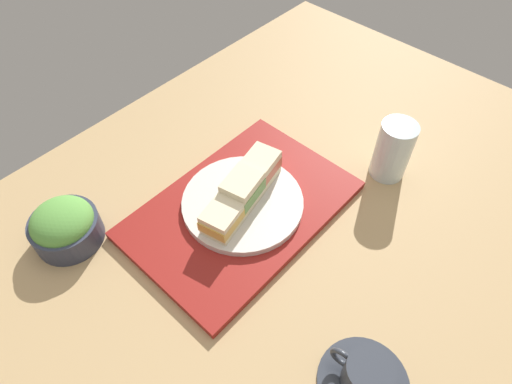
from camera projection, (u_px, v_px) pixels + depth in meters
The scene contains 9 objects.
ground_plane at pixel (283, 228), 84.68cm from camera, with size 140.00×100.00×3.00cm, color tan.
serving_tray at pixel (241, 209), 84.67cm from camera, with size 42.46×28.34×1.58cm, color maroon.
sandwich_plate at pixel (243, 203), 83.82cm from camera, with size 23.18×23.18×1.37cm, color silver.
sandwich_near at pixel (260, 168), 84.76cm from camera, with size 8.65×7.05×5.70cm.
sandwich_middle at pixel (242, 190), 80.95cm from camera, with size 8.58×7.31×6.05cm.
sandwich_far at pixel (223, 218), 77.84cm from camera, with size 8.68×7.11×4.60cm.
salad_bowl at pixel (64, 226), 78.44cm from camera, with size 12.34×12.34×8.22cm.
coffee_cup at pixel (366, 377), 63.04cm from camera, with size 13.72×13.72×6.52cm.
drinking_glass at pixel (393, 150), 87.00cm from camera, with size 7.14×7.14×12.70cm, color silver.
Camera 1 is at (39.22, 28.93, 68.28)cm, focal length 30.83 mm.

